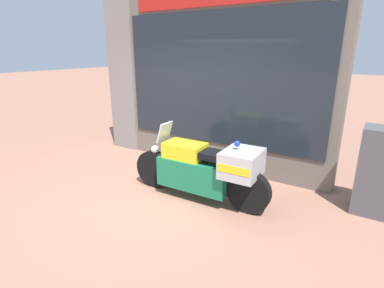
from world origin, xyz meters
TOP-DOWN VIEW (x-y plane):
  - ground_plane at (0.00, 0.00)m, footprint 60.00×60.00m
  - shop_building at (-0.34, 2.00)m, footprint 5.06×0.55m
  - window_display at (0.30, 2.03)m, footprint 3.86×0.30m
  - paramedic_motorcycle at (0.85, 0.51)m, footprint 2.40×0.64m

SIDE VIEW (x-z plane):
  - ground_plane at x=0.00m, z-range 0.00..0.00m
  - window_display at x=0.30m, z-range -0.53..1.48m
  - paramedic_motorcycle at x=0.85m, z-range -0.05..1.14m
  - shop_building at x=-0.34m, z-range 0.01..3.44m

